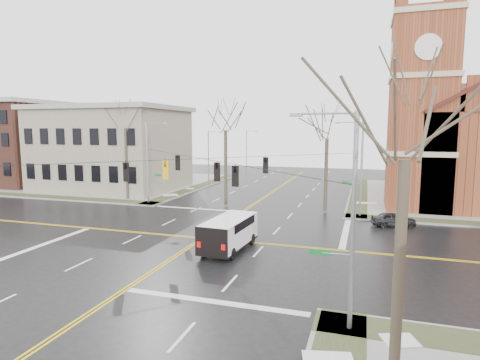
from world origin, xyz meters
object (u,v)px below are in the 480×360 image
(streetlight_north_a, at_px, (209,155))
(tree_nw_far, at_px, (125,123))
(signal_pole_nw, at_px, (149,160))
(tree_nw_near, at_px, (226,125))
(signal_pole_ne, at_px, (360,166))
(tree_se, at_px, (406,144))
(tree_ne, at_px, (327,133))
(signal_pole_se, at_px, (349,216))
(cargo_van, at_px, (230,231))
(parked_car_a, at_px, (393,219))
(streetlight_north_b, at_px, (247,149))

(streetlight_north_a, bearing_deg, tree_nw_far, -106.61)
(signal_pole_nw, distance_m, tree_nw_near, 9.59)
(signal_pole_ne, relative_size, tree_se, 0.82)
(tree_ne, bearing_deg, streetlight_north_a, 140.95)
(signal_pole_se, distance_m, tree_nw_far, 36.27)
(cargo_van, bearing_deg, parked_car_a, 46.30)
(signal_pole_nw, bearing_deg, signal_pole_ne, 0.00)
(signal_pole_se, xyz_separation_m, tree_se, (1.72, -3.28, 3.04))
(tree_se, bearing_deg, signal_pole_ne, 93.74)
(signal_pole_ne, height_order, tree_ne, tree_ne)
(signal_pole_ne, bearing_deg, signal_pole_nw, 180.00)
(cargo_van, bearing_deg, signal_pole_ne, 61.90)
(cargo_van, bearing_deg, tree_se, -48.05)
(cargo_van, xyz_separation_m, tree_se, (10.09, -12.82, 6.67))
(parked_car_a, bearing_deg, signal_pole_nw, 70.26)
(streetlight_north_a, xyz_separation_m, streetlight_north_b, (0.00, 20.00, 0.00))
(streetlight_north_b, relative_size, tree_ne, 0.73)
(signal_pole_se, relative_size, parked_car_a, 2.43)
(signal_pole_se, relative_size, tree_se, 0.82)
(tree_nw_far, height_order, tree_nw_near, tree_nw_far)
(signal_pole_se, relative_size, tree_nw_far, 0.72)
(signal_pole_nw, xyz_separation_m, streetlight_north_a, (0.67, 16.50, -0.48))
(streetlight_north_a, bearing_deg, signal_pole_ne, -36.90)
(tree_ne, bearing_deg, signal_pole_nw, -176.17)
(streetlight_north_b, xyz_separation_m, cargo_van, (13.61, -49.96, -3.15))
(tree_nw_far, bearing_deg, cargo_van, -39.53)
(tree_nw_near, height_order, tree_se, tree_nw_near)
(tree_se, bearing_deg, signal_pole_nw, 132.83)
(streetlight_north_b, bearing_deg, streetlight_north_a, -90.00)
(streetlight_north_b, xyz_separation_m, tree_ne, (18.74, -35.20, 3.52))
(signal_pole_se, relative_size, streetlight_north_b, 1.12)
(cargo_van, bearing_deg, tree_ne, 74.60)
(signal_pole_se, height_order, streetlight_north_b, signal_pole_se)
(tree_nw_far, distance_m, tree_se, 39.56)
(streetlight_north_a, height_order, tree_nw_near, tree_nw_near)
(signal_pole_se, bearing_deg, parked_car_a, 81.38)
(streetlight_north_a, xyz_separation_m, tree_se, (23.69, -42.78, 3.52))
(tree_nw_far, relative_size, tree_se, 1.14)
(signal_pole_ne, height_order, signal_pole_se, same)
(cargo_van, relative_size, tree_nw_far, 0.48)
(signal_pole_nw, relative_size, parked_car_a, 2.43)
(tree_ne, bearing_deg, parked_car_a, -34.44)
(parked_car_a, bearing_deg, streetlight_north_b, 19.26)
(signal_pole_ne, xyz_separation_m, signal_pole_nw, (-22.64, 0.00, 0.00))
(signal_pole_se, distance_m, parked_car_a, 20.68)
(signal_pole_ne, xyz_separation_m, cargo_van, (-8.37, -13.46, -3.63))
(signal_pole_ne, xyz_separation_m, streetlight_north_b, (-21.97, 36.50, -0.48))
(tree_nw_far, height_order, tree_se, tree_nw_far)
(streetlight_north_a, height_order, streetlight_north_b, same)
(cargo_van, height_order, tree_nw_near, tree_nw_near)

